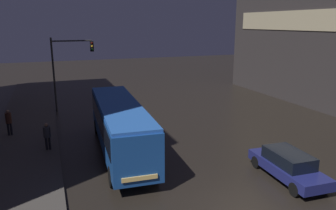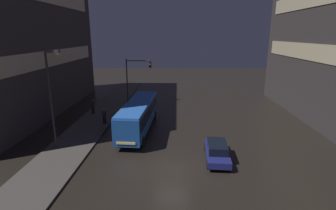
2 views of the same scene
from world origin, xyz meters
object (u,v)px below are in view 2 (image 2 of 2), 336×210
pedestrian_mid (93,105)px  street_lamp_sidewalk (52,85)px  car_taxi (217,151)px  traffic_light_main (135,73)px  pedestrian_near (104,115)px  bus_near (139,113)px

pedestrian_mid → street_lamp_sidewalk: size_ratio=0.21×
pedestrian_mid → car_taxi: bearing=162.1°
traffic_light_main → street_lamp_sidewalk: size_ratio=0.76×
car_taxi → street_lamp_sidewalk: 14.39m
street_lamp_sidewalk → pedestrian_mid: bearing=90.5°
pedestrian_near → traffic_light_main: bearing=-155.3°
traffic_light_main → car_taxi: bearing=-62.5°
pedestrian_mid → street_lamp_sidewalk: 10.90m
car_taxi → traffic_light_main: 20.07m
car_taxi → bus_near: bearing=-38.0°
traffic_light_main → street_lamp_sidewalk: (-4.34, -15.97, 1.28)m
bus_near → traffic_light_main: traffic_light_main is taller
car_taxi → traffic_light_main: (-9.11, 17.51, 3.60)m
car_taxi → street_lamp_sidewalk: street_lamp_sidewalk is taller
pedestrian_mid → street_lamp_sidewalk: street_lamp_sidewalk is taller
pedestrian_mid → traffic_light_main: (4.43, 6.00, 3.12)m
pedestrian_mid → traffic_light_main: 8.08m
car_taxi → street_lamp_sidewalk: (-13.45, 1.55, 4.88)m
bus_near → pedestrian_mid: bus_near is taller
bus_near → car_taxi: bearing=142.5°
bus_near → pedestrian_mid: (-6.45, 5.39, -0.68)m
bus_near → traffic_light_main: 11.82m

